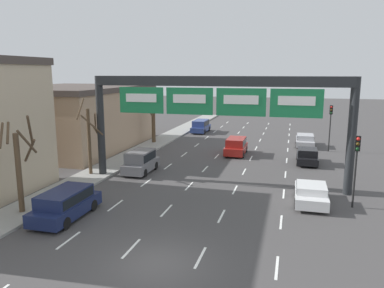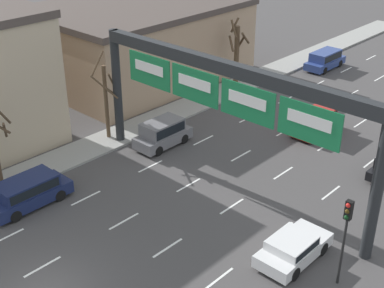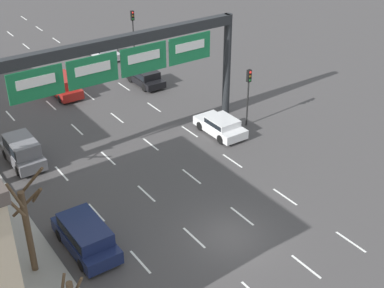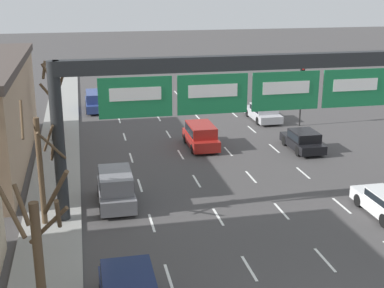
% 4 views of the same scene
% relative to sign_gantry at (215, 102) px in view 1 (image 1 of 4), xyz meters
% --- Properties ---
extents(ground_plane, '(220.00, 220.00, 0.00)m').
position_rel_sign_gantry_xyz_m(ground_plane, '(-0.00, -12.00, -6.00)').
color(ground_plane, '#474444').
extents(lane_dashes, '(10.02, 67.00, 0.01)m').
position_rel_sign_gantry_xyz_m(lane_dashes, '(-0.00, 1.50, -6.00)').
color(lane_dashes, white).
rests_on(lane_dashes, ground_plane).
extents(sign_gantry, '(18.67, 0.70, 7.77)m').
position_rel_sign_gantry_xyz_m(sign_gantry, '(0.00, 0.00, 0.00)').
color(sign_gantry, '#232628').
rests_on(sign_gantry, ground_plane).
extents(building_far, '(13.00, 17.52, 6.56)m').
position_rel_sign_gantry_xyz_m(building_far, '(-17.82, 9.68, -2.71)').
color(building_far, tan).
rests_on(building_far, ground_plane).
extents(car_silver, '(1.93, 4.63, 1.34)m').
position_rel_sign_gantry_xyz_m(car_silver, '(6.72, 16.49, -5.28)').
color(car_silver, '#B7B7BC').
rests_on(car_silver, ground_plane).
extents(suv_grey, '(1.82, 4.02, 1.80)m').
position_rel_sign_gantry_xyz_m(suv_grey, '(-6.44, 1.56, -5.01)').
color(suv_grey, slate).
rests_on(suv_grey, ground_plane).
extents(suv_navy, '(1.97, 4.63, 1.62)m').
position_rel_sign_gantry_xyz_m(suv_navy, '(-6.70, -8.52, -5.10)').
color(suv_navy, '#19234C').
rests_on(suv_navy, ground_plane).
extents(car_white, '(1.94, 4.10, 1.29)m').
position_rel_sign_gantry_xyz_m(car_white, '(6.60, -2.54, -5.31)').
color(car_white, silver).
rests_on(car_white, ground_plane).
extents(car_black, '(1.81, 4.05, 1.39)m').
position_rel_sign_gantry_xyz_m(car_black, '(6.71, 8.23, -5.26)').
color(car_black, black).
rests_on(car_black, ground_plane).
extents(suv_blue, '(1.82, 4.65, 1.67)m').
position_rel_sign_gantry_xyz_m(suv_blue, '(-6.68, 22.96, -5.07)').
color(suv_blue, navy).
rests_on(suv_blue, ground_plane).
extents(suv_red, '(1.86, 4.16, 1.66)m').
position_rel_sign_gantry_xyz_m(suv_red, '(0.03, 10.29, -5.08)').
color(suv_red, maroon).
rests_on(suv_red, ground_plane).
extents(traffic_light_near_gantry, '(0.30, 0.35, 4.74)m').
position_rel_sign_gantry_xyz_m(traffic_light_near_gantry, '(9.01, 14.27, -2.62)').
color(traffic_light_near_gantry, black).
rests_on(traffic_light_near_gantry, ground_plane).
extents(traffic_light_mid_block, '(0.30, 0.35, 4.38)m').
position_rel_sign_gantry_xyz_m(traffic_light_mid_block, '(9.02, -2.56, -2.87)').
color(traffic_light_mid_block, black).
rests_on(traffic_light_mid_block, ground_plane).
extents(tree_bare_closest, '(2.22, 2.21, 5.62)m').
position_rel_sign_gantry_xyz_m(tree_bare_closest, '(-9.44, -8.60, -2.98)').
color(tree_bare_closest, brown).
rests_on(tree_bare_closest, sidewalk_left).
extents(tree_bare_second, '(1.92, 2.00, 5.88)m').
position_rel_sign_gantry_xyz_m(tree_bare_second, '(-9.88, -0.28, -2.92)').
color(tree_bare_second, brown).
rests_on(tree_bare_second, sidewalk_left).
extents(tree_bare_third, '(1.80, 1.78, 5.65)m').
position_rel_sign_gantry_xyz_m(tree_bare_third, '(-9.95, 13.74, -2.93)').
color(tree_bare_third, brown).
rests_on(tree_bare_third, sidewalk_left).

